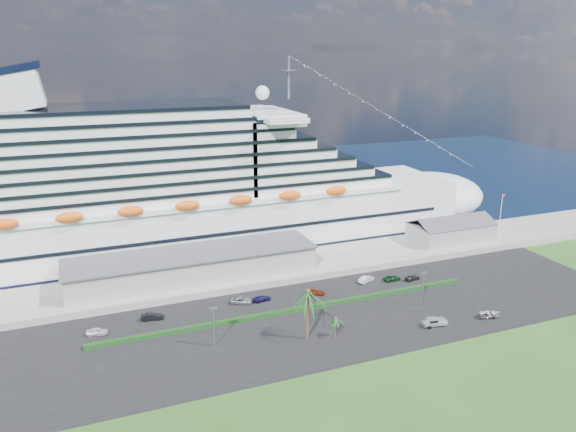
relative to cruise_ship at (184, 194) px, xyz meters
name	(u,v)px	position (x,y,z in m)	size (l,w,h in m)	color
ground	(361,339)	(21.53, -64.00, -16.69)	(420.00, 420.00, 0.00)	#2A501A
asphalt_lot	(336,315)	(21.53, -53.00, -16.63)	(140.00, 38.00, 0.12)	black
wharf	(287,266)	(21.53, -24.00, -15.79)	(240.00, 20.00, 1.80)	gray
water	(206,191)	(21.53, 66.00, -16.68)	(420.00, 160.00, 0.02)	black
cruise_ship	(184,194)	(0.00, 0.00, 0.00)	(191.00, 38.00, 54.00)	silver
terminal_building	(193,264)	(-3.47, -24.00, -11.68)	(61.00, 15.00, 6.30)	gray
port_shed	(451,231)	(73.53, -24.00, -12.30)	(24.00, 12.31, 7.37)	gray
flagpole	(501,212)	(91.57, -24.00, -8.43)	(1.08, 0.16, 12.00)	silver
hedge	(294,310)	(13.53, -48.00, -16.12)	(88.00, 1.10, 0.90)	black
lamp_post_left	(214,322)	(-6.47, -56.00, -11.35)	(1.60, 0.35, 8.27)	gray
lamp_post_right	(423,285)	(41.53, -56.00, -11.35)	(1.60, 0.35, 8.27)	gray
palm_tall	(308,297)	(11.53, -60.00, -7.49)	(8.82, 8.82, 11.13)	#47301E
palm_short	(336,321)	(17.03, -61.50, -13.03)	(3.53, 3.53, 4.56)	#47301E
parked_car_0	(97,332)	(-27.52, -42.83, -15.83)	(1.75, 4.36, 1.49)	silver
parked_car_1	(152,316)	(-16.17, -40.26, -15.80)	(1.65, 4.72, 1.55)	black
parked_car_2	(241,301)	(4.04, -39.67, -15.88)	(2.30, 4.99, 1.39)	gray
parked_car_3	(262,298)	(8.73, -40.19, -15.94)	(1.79, 4.41, 1.28)	#13103A
parked_car_4	(316,292)	(21.75, -41.64, -15.86)	(1.70, 4.22, 1.44)	maroon
parked_car_5	(366,279)	(36.55, -39.43, -15.80)	(1.64, 4.71, 1.55)	silver
parked_car_6	(392,278)	(43.06, -40.99, -15.95)	(2.07, 4.49, 1.25)	#0E3818
parked_car_7	(412,278)	(47.94, -42.66, -15.95)	(1.76, 4.34, 1.26)	#212227
pickup_truck	(434,322)	(38.35, -65.01, -15.57)	(5.43, 2.70, 1.83)	black
boat_trailer	(490,313)	(51.72, -66.36, -15.54)	(5.64, 4.16, 1.56)	gray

